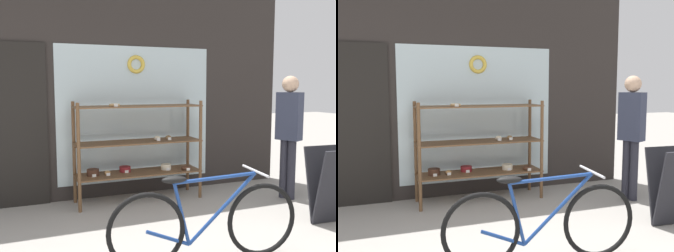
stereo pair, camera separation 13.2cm
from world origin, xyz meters
The scene contains 5 objects.
storefront_facade centered at (-0.04, 2.91, 1.52)m, with size 5.09×0.13×3.12m.
display_case centered at (0.12, 2.55, 0.76)m, with size 1.69×0.46×1.35m.
bicycle centered at (0.13, 0.59, 0.36)m, with size 1.75×0.46×0.81m.
sandwich_board centered at (1.89, 0.94, 0.44)m, with size 0.48×0.41×0.86m.
pedestrian centered at (2.06, 1.87, 1.00)m, with size 0.30×0.37×1.69m.
Camera 2 is at (-1.22, -2.27, 1.56)m, focal length 40.00 mm.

